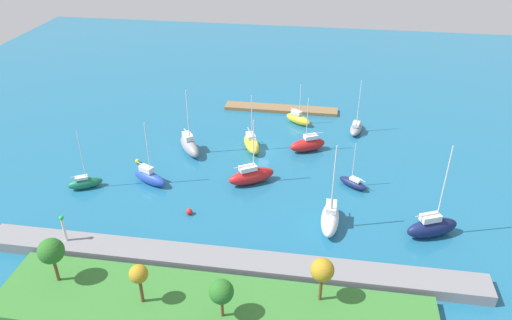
# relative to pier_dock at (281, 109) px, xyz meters

# --- Properties ---
(water) EXTENTS (160.00, 160.00, 0.00)m
(water) POSITION_rel_pier_dock_xyz_m (1.49, 16.83, -0.32)
(water) COLOR #1E668C
(water) RESTS_ON ground
(pier_dock) EXTENTS (22.35, 3.18, 0.65)m
(pier_dock) POSITION_rel_pier_dock_xyz_m (0.00, 0.00, 0.00)
(pier_dock) COLOR olive
(pier_dock) RESTS_ON ground
(breakwater) EXTENTS (60.52, 3.73, 1.44)m
(breakwater) POSITION_rel_pier_dock_xyz_m (1.49, 45.89, 0.39)
(breakwater) COLOR gray
(breakwater) RESTS_ON ground
(shoreline_park) EXTENTS (47.32, 9.83, 1.31)m
(shoreline_park) POSITION_rel_pier_dock_xyz_m (1.49, 53.44, 0.33)
(shoreline_park) COLOR #387A33
(shoreline_park) RESTS_ON ground
(harbor_beacon) EXTENTS (0.56, 0.56, 3.73)m
(harbor_beacon) POSITION_rel_pier_dock_xyz_m (21.74, 45.89, 3.26)
(harbor_beacon) COLOR silver
(harbor_beacon) RESTS_ON breakwater
(park_tree_midwest) EXTENTS (2.01, 2.01, 4.91)m
(park_tree_midwest) POSITION_rel_pier_dock_xyz_m (8.89, 53.95, 4.76)
(park_tree_midwest) COLOR brown
(park_tree_midwest) RESTS_ON shoreline_park
(park_tree_center) EXTENTS (2.87, 2.87, 5.65)m
(park_tree_center) POSITION_rel_pier_dock_xyz_m (19.37, 52.36, 5.15)
(park_tree_center) COLOR brown
(park_tree_center) RESTS_ON shoreline_park
(park_tree_mideast) EXTENTS (2.51, 2.51, 5.43)m
(park_tree_mideast) POSITION_rel_pier_dock_xyz_m (-9.80, 50.76, 5.10)
(park_tree_mideast) COLOR brown
(park_tree_mideast) RESTS_ON shoreline_park
(park_tree_east) EXTENTS (2.55, 2.55, 4.65)m
(park_tree_east) POSITION_rel_pier_dock_xyz_m (0.05, 54.57, 4.33)
(park_tree_east) COLOR brown
(park_tree_east) RESTS_ON shoreline_park
(sailboat_gray_off_beacon) EXTENTS (5.73, 7.02, 11.39)m
(sailboat_gray_off_beacon) POSITION_rel_pier_dock_xyz_m (13.36, 19.47, 1.04)
(sailboat_gray_off_beacon) COLOR gray
(sailboat_gray_off_beacon) RESTS_ON water
(sailboat_yellow_mid_basin) EXTENTS (4.37, 6.62, 10.04)m
(sailboat_yellow_mid_basin) POSITION_rel_pier_dock_xyz_m (3.21, 16.86, 0.86)
(sailboat_yellow_mid_basin) COLOR yellow
(sailboat_yellow_mid_basin) RESTS_ON water
(sailboat_navy_east_end) EXTENTS (4.70, 3.98, 7.40)m
(sailboat_navy_east_end) POSITION_rel_pier_dock_xyz_m (-13.76, 26.03, 0.42)
(sailboat_navy_east_end) COLOR #141E4C
(sailboat_navy_east_end) RESTS_ON water
(sailboat_red_outer_mooring) EXTENTS (7.39, 5.70, 10.54)m
(sailboat_red_outer_mooring) POSITION_rel_pier_dock_xyz_m (1.52, 27.26, 1.00)
(sailboat_red_outer_mooring) COLOR red
(sailboat_red_outer_mooring) RESTS_ON water
(sailboat_blue_far_north) EXTENTS (6.40, 4.33, 10.33)m
(sailboat_blue_far_north) POSITION_rel_pier_dock_xyz_m (16.77, 29.72, 0.82)
(sailboat_blue_far_north) COLOR #2347B2
(sailboat_blue_far_north) RESTS_ON water
(sailboat_green_west_end) EXTENTS (5.13, 3.78, 9.48)m
(sailboat_green_west_end) POSITION_rel_pier_dock_xyz_m (25.87, 32.46, 0.61)
(sailboat_green_west_end) COLOR #19724C
(sailboat_green_west_end) RESTS_ON water
(sailboat_white_near_pier) EXTENTS (2.58, 7.32, 12.49)m
(sailboat_white_near_pier) POSITION_rel_pier_dock_xyz_m (-10.55, 36.18, 1.04)
(sailboat_white_near_pier) COLOR white
(sailboat_white_near_pier) RESTS_ON water
(sailboat_gray_lone_north) EXTENTS (2.98, 5.86, 9.91)m
(sailboat_gray_lone_north) POSITION_rel_pier_dock_xyz_m (-14.57, 7.54, 0.59)
(sailboat_gray_lone_north) COLOR gray
(sailboat_gray_lone_north) RESTS_ON water
(sailboat_yellow_by_breakwater) EXTENTS (5.51, 4.42, 7.94)m
(sailboat_yellow_by_breakwater) POSITION_rel_pier_dock_xyz_m (-3.85, 5.58, 0.72)
(sailboat_yellow_by_breakwater) COLOR yellow
(sailboat_yellow_by_breakwater) RESTS_ON water
(sailboat_navy_far_south) EXTENTS (7.41, 4.85, 13.28)m
(sailboat_navy_far_south) POSITION_rel_pier_dock_xyz_m (-23.61, 36.14, 1.13)
(sailboat_navy_far_south) COLOR #141E4C
(sailboat_navy_far_south) RESTS_ON water
(sailboat_red_lone_south) EXTENTS (6.55, 4.75, 9.71)m
(sailboat_red_lone_south) POSITION_rel_pier_dock_xyz_m (-6.30, 15.84, 0.94)
(sailboat_red_lone_south) COLOR red
(sailboat_red_lone_south) RESTS_ON water
(mooring_buoy_red) EXTENTS (0.89, 0.89, 0.89)m
(mooring_buoy_red) POSITION_rel_pier_dock_xyz_m (8.72, 36.45, 0.12)
(mooring_buoy_red) COLOR red
(mooring_buoy_red) RESTS_ON water
(mooring_buoy_yellow) EXTENTS (0.69, 0.69, 0.69)m
(mooring_buoy_yellow) POSITION_rel_pier_dock_xyz_m (20.89, 24.18, 0.02)
(mooring_buoy_yellow) COLOR yellow
(mooring_buoy_yellow) RESTS_ON water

